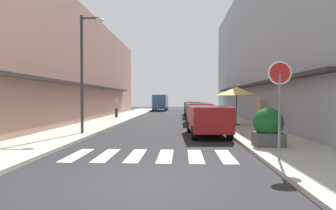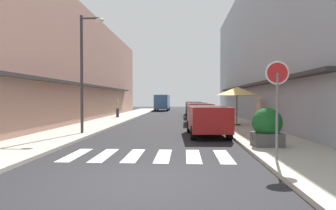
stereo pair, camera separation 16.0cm
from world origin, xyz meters
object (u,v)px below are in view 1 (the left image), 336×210
object	(u,v)px
parked_car_mid	(199,111)
delivery_van	(161,101)
parked_car_near	(208,117)
cafe_umbrella	(236,91)
pedestrian_walking_near	(259,113)
street_lamp	(85,62)
parked_car_far	(195,108)
planter_corner	(268,127)
round_street_sign	(280,84)
pedestrian_walking_far	(116,108)
parked_car_distant	(193,107)

from	to	relation	value
parked_car_mid	delivery_van	world-z (taller)	delivery_van
parked_car_near	cafe_umbrella	xyz separation A→B (m)	(2.25, 4.61, 1.37)
cafe_umbrella	pedestrian_walking_near	xyz separation A→B (m)	(0.64, -2.94, -1.22)
street_lamp	parked_car_far	bearing A→B (deg)	64.96
street_lamp	planter_corner	bearing A→B (deg)	-23.70
parked_car_near	parked_car_far	distance (m)	12.87
planter_corner	round_street_sign	bearing A→B (deg)	-100.09
parked_car_mid	parked_car_far	world-z (taller)	same
delivery_van	pedestrian_walking_near	xyz separation A→B (m)	(7.27, -27.30, -0.33)
parked_car_far	round_street_sign	world-z (taller)	round_street_sign
street_lamp	pedestrian_walking_far	distance (m)	12.36
parked_car_far	planter_corner	distance (m)	16.47
cafe_umbrella	parked_car_far	bearing A→B (deg)	105.21
parked_car_distant	cafe_umbrella	xyz separation A→B (m)	(2.25, -14.13, 1.37)
cafe_umbrella	delivery_van	bearing A→B (deg)	105.22
parked_car_mid	cafe_umbrella	bearing A→B (deg)	-45.78
parked_car_distant	street_lamp	distance (m)	19.90
planter_corner	pedestrian_walking_far	xyz separation A→B (m)	(-9.08, 15.49, 0.20)
parked_car_near	street_lamp	distance (m)	6.61
parked_car_near	pedestrian_walking_near	world-z (taller)	pedestrian_walking_near
cafe_umbrella	round_street_sign	bearing A→B (deg)	-94.42
parked_car_distant	pedestrian_walking_far	size ratio (longest dim) A/B	2.72
pedestrian_walking_far	planter_corner	bearing A→B (deg)	-174.70
parked_car_distant	pedestrian_walking_far	distance (m)	9.87
planter_corner	pedestrian_walking_near	distance (m)	5.26
round_street_sign	planter_corner	size ratio (longest dim) A/B	1.99
parked_car_near	cafe_umbrella	world-z (taller)	cafe_umbrella
parked_car_near	pedestrian_walking_near	bearing A→B (deg)	30.00
street_lamp	pedestrian_walking_far	world-z (taller)	street_lamp
street_lamp	pedestrian_walking_far	size ratio (longest dim) A/B	3.50
delivery_van	street_lamp	bearing A→B (deg)	-93.25
parked_car_mid	pedestrian_walking_far	bearing A→B (deg)	144.83
round_street_sign	pedestrian_walking_near	size ratio (longest dim) A/B	1.53
delivery_van	pedestrian_walking_far	xyz separation A→B (m)	(-2.82, -16.97, -0.41)
parked_car_far	pedestrian_walking_near	world-z (taller)	pedestrian_walking_near
parked_car_mid	street_lamp	size ratio (longest dim) A/B	0.74
parked_car_far	street_lamp	distance (m)	14.49
round_street_sign	cafe_umbrella	distance (m)	10.65
parked_car_mid	cafe_umbrella	world-z (taller)	cafe_umbrella
pedestrian_walking_near	pedestrian_walking_far	bearing A→B (deg)	129.57
street_lamp	parked_car_mid	bearing A→B (deg)	49.05
cafe_umbrella	pedestrian_walking_far	world-z (taller)	cafe_umbrella
parked_car_far	pedestrian_walking_far	xyz separation A→B (m)	(-7.20, -0.88, 0.07)
round_street_sign	cafe_umbrella	size ratio (longest dim) A/B	1.01
parked_car_near	round_street_sign	bearing A→B (deg)	-76.66
parked_car_near	parked_car_mid	distance (m)	6.92
planter_corner	pedestrian_walking_near	size ratio (longest dim) A/B	0.77
round_street_sign	street_lamp	xyz separation A→B (m)	(-7.45, 5.99, 1.42)
planter_corner	pedestrian_walking_far	size ratio (longest dim) A/B	0.83
planter_corner	parked_car_distant	bearing A→B (deg)	94.81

